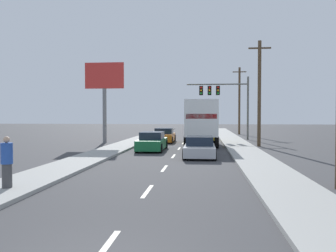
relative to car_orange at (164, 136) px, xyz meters
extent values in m
plane|color=#3D3D3F|center=(1.85, -2.22, -0.60)|extent=(140.00, 140.00, 0.00)
cube|color=#9E9E99|center=(6.56, -7.22, -0.53)|extent=(2.31, 80.00, 0.14)
cube|color=#9E9E99|center=(-2.85, -7.22, -0.53)|extent=(2.31, 80.00, 0.14)
cube|color=silver|center=(1.85, -26.07, -0.60)|extent=(0.14, 2.00, 0.01)
cube|color=silver|center=(1.85, -21.07, -0.60)|extent=(0.14, 2.00, 0.01)
cube|color=silver|center=(1.85, -16.07, -0.60)|extent=(0.14, 2.00, 0.01)
cube|color=silver|center=(1.85, -11.07, -0.60)|extent=(0.14, 2.00, 0.01)
cube|color=silver|center=(1.85, -6.07, -0.60)|extent=(0.14, 2.00, 0.01)
cube|color=silver|center=(1.85, -1.07, -0.60)|extent=(0.14, 2.00, 0.01)
cube|color=silver|center=(1.85, 3.93, -0.60)|extent=(0.14, 2.00, 0.01)
cube|color=silver|center=(1.85, 8.93, -0.60)|extent=(0.14, 2.00, 0.01)
cube|color=silver|center=(1.85, 13.93, -0.60)|extent=(0.14, 2.00, 0.01)
cube|color=silver|center=(1.85, 18.93, -0.60)|extent=(0.14, 2.00, 0.01)
cube|color=silver|center=(1.85, 23.93, -0.60)|extent=(0.14, 2.00, 0.01)
cube|color=orange|center=(0.00, -0.01, -0.13)|extent=(1.83, 4.14, 0.67)
cube|color=#192333|center=(0.00, 0.05, 0.47)|extent=(1.60, 1.92, 0.53)
cylinder|color=black|center=(-0.84, 1.51, -0.28)|extent=(0.22, 0.64, 0.64)
cylinder|color=black|center=(0.85, 1.50, -0.28)|extent=(0.22, 0.64, 0.64)
cylinder|color=black|center=(-0.85, -1.53, -0.28)|extent=(0.22, 0.64, 0.64)
cylinder|color=black|center=(0.84, -1.54, -0.28)|extent=(0.22, 0.64, 0.64)
cube|color=#196B38|center=(0.02, -7.72, -0.12)|extent=(1.77, 4.43, 0.69)
cube|color=#192333|center=(0.02, -7.72, 0.48)|extent=(1.55, 2.18, 0.52)
cylinder|color=black|center=(-0.79, -6.06, -0.28)|extent=(0.22, 0.64, 0.64)
cylinder|color=black|center=(0.84, -6.06, -0.28)|extent=(0.22, 0.64, 0.64)
cylinder|color=black|center=(-0.81, -9.38, -0.28)|extent=(0.22, 0.64, 0.64)
cylinder|color=black|center=(0.82, -9.39, -0.28)|extent=(0.22, 0.64, 0.64)
cube|color=white|center=(3.51, -4.45, 1.73)|extent=(2.54, 5.98, 2.77)
cube|color=red|center=(3.54, -7.41, 1.87)|extent=(2.23, 0.06, 0.36)
cube|color=yellow|center=(3.47, -0.46, 0.82)|extent=(2.40, 2.03, 2.25)
cylinder|color=black|center=(2.29, -0.48, -0.12)|extent=(0.31, 0.96, 0.96)
cylinder|color=black|center=(4.66, -0.45, -0.12)|extent=(0.31, 0.96, 0.96)
cylinder|color=black|center=(2.34, -5.65, -0.12)|extent=(0.31, 0.96, 0.96)
cylinder|color=black|center=(4.71, -5.63, -0.12)|extent=(0.31, 0.96, 0.96)
cube|color=#B7BABF|center=(3.47, -11.31, -0.17)|extent=(1.85, 4.18, 0.59)
cube|color=#192333|center=(3.47, -11.23, 0.39)|extent=(1.61, 2.10, 0.53)
cylinder|color=black|center=(2.61, -9.78, -0.28)|extent=(0.22, 0.64, 0.64)
cylinder|color=black|center=(4.31, -9.77, -0.28)|extent=(0.22, 0.64, 0.64)
cylinder|color=black|center=(2.63, -12.85, -0.28)|extent=(0.22, 0.64, 0.64)
cylinder|color=black|center=(4.33, -12.84, -0.28)|extent=(0.22, 0.64, 0.64)
cylinder|color=#595B56|center=(8.29, 4.30, 2.68)|extent=(0.20, 0.20, 6.56)
cylinder|color=#595B56|center=(5.11, 4.30, 5.19)|extent=(6.36, 0.14, 0.14)
cube|color=black|center=(5.19, 4.30, 4.54)|extent=(0.40, 0.56, 0.95)
sphere|color=red|center=(5.19, 3.99, 4.84)|extent=(0.20, 0.20, 0.20)
sphere|color=orange|center=(5.19, 3.99, 4.54)|extent=(0.20, 0.20, 0.20)
sphere|color=green|center=(5.19, 3.99, 4.24)|extent=(0.20, 0.20, 0.20)
cube|color=black|center=(4.31, 4.30, 4.54)|extent=(0.40, 0.56, 0.95)
sphere|color=red|center=(4.31, 3.99, 4.84)|extent=(0.20, 0.20, 0.20)
sphere|color=orange|center=(4.31, 3.99, 4.54)|extent=(0.20, 0.20, 0.20)
sphere|color=green|center=(4.31, 3.99, 4.24)|extent=(0.20, 0.20, 0.20)
cube|color=black|center=(3.44, 4.30, 4.54)|extent=(0.40, 0.56, 0.95)
sphere|color=red|center=(3.44, 3.99, 4.84)|extent=(0.20, 0.20, 0.20)
sphere|color=orange|center=(3.44, 3.99, 4.54)|extent=(0.20, 0.20, 0.20)
sphere|color=green|center=(3.44, 3.99, 4.24)|extent=(0.20, 0.20, 0.20)
cylinder|color=brown|center=(8.22, -3.56, 3.69)|extent=(0.28, 0.28, 8.59)
cube|color=brown|center=(8.22, -3.56, 7.39)|extent=(1.80, 0.12, 0.12)
cylinder|color=brown|center=(8.44, 14.61, 3.86)|extent=(0.28, 0.28, 8.93)
cube|color=brown|center=(8.44, 14.61, 7.73)|extent=(1.80, 0.12, 0.12)
cylinder|color=slate|center=(-5.44, -1.07, 1.91)|extent=(0.36, 0.36, 5.03)
cube|color=red|center=(-5.44, -1.07, 5.61)|extent=(3.64, 0.20, 2.39)
cylinder|color=#3F3F42|center=(-2.76, -21.63, -0.07)|extent=(0.32, 0.32, 0.79)
cylinder|color=#264CA5|center=(-2.76, -21.63, 0.68)|extent=(0.38, 0.38, 0.69)
sphere|color=tan|center=(-2.76, -21.63, 1.13)|extent=(0.21, 0.21, 0.21)
camera|label=1|loc=(3.72, -32.43, 1.93)|focal=37.06mm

